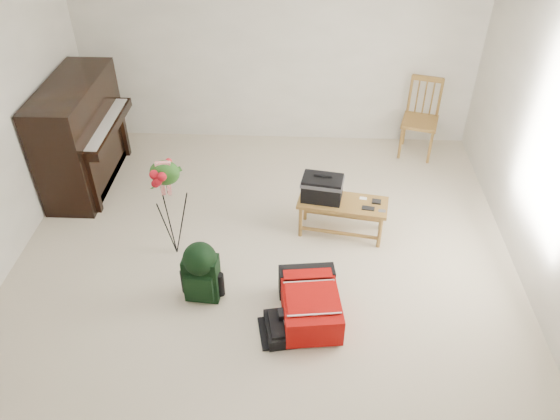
{
  "coord_description": "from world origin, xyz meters",
  "views": [
    {
      "loc": [
        0.35,
        -3.75,
        3.78
      ],
      "look_at": [
        0.15,
        0.35,
        0.59
      ],
      "focal_mm": 35.0,
      "sensor_mm": 36.0,
      "label": 1
    }
  ],
  "objects_px": {
    "red_suitcase": "(310,299)",
    "flower_stand": "(170,209)",
    "dining_chair": "(420,119)",
    "green_backpack": "(201,269)",
    "bench": "(328,194)",
    "piano": "(82,137)",
    "black_duffel": "(293,326)"
  },
  "relations": [
    {
      "from": "black_duffel",
      "to": "flower_stand",
      "type": "bearing_deg",
      "value": 129.84
    },
    {
      "from": "red_suitcase",
      "to": "flower_stand",
      "type": "distance_m",
      "value": 1.6
    },
    {
      "from": "dining_chair",
      "to": "green_backpack",
      "type": "distance_m",
      "value": 3.56
    },
    {
      "from": "bench",
      "to": "dining_chair",
      "type": "xyz_separation_m",
      "value": [
        1.19,
        1.68,
        -0.02
      ]
    },
    {
      "from": "piano",
      "to": "green_backpack",
      "type": "height_order",
      "value": "piano"
    },
    {
      "from": "green_backpack",
      "to": "flower_stand",
      "type": "distance_m",
      "value": 0.73
    },
    {
      "from": "piano",
      "to": "flower_stand",
      "type": "distance_m",
      "value": 1.79
    },
    {
      "from": "black_duffel",
      "to": "green_backpack",
      "type": "distance_m",
      "value": 0.97
    },
    {
      "from": "bench",
      "to": "flower_stand",
      "type": "distance_m",
      "value": 1.59
    },
    {
      "from": "red_suitcase",
      "to": "black_duffel",
      "type": "bearing_deg",
      "value": -128.69
    },
    {
      "from": "black_duffel",
      "to": "dining_chair",
      "type": "bearing_deg",
      "value": 52.37
    },
    {
      "from": "bench",
      "to": "flower_stand",
      "type": "height_order",
      "value": "flower_stand"
    },
    {
      "from": "bench",
      "to": "green_backpack",
      "type": "xyz_separation_m",
      "value": [
        -1.16,
        -1.0,
        -0.15
      ]
    },
    {
      "from": "piano",
      "to": "black_duffel",
      "type": "bearing_deg",
      "value": -41.64
    },
    {
      "from": "dining_chair",
      "to": "flower_stand",
      "type": "height_order",
      "value": "flower_stand"
    },
    {
      "from": "red_suitcase",
      "to": "flower_stand",
      "type": "xyz_separation_m",
      "value": [
        -1.37,
        0.74,
        0.39
      ]
    },
    {
      "from": "piano",
      "to": "bench",
      "type": "height_order",
      "value": "piano"
    },
    {
      "from": "flower_stand",
      "to": "black_duffel",
      "type": "bearing_deg",
      "value": -45.19
    },
    {
      "from": "bench",
      "to": "green_backpack",
      "type": "distance_m",
      "value": 1.54
    },
    {
      "from": "red_suitcase",
      "to": "green_backpack",
      "type": "height_order",
      "value": "green_backpack"
    },
    {
      "from": "black_duffel",
      "to": "flower_stand",
      "type": "distance_m",
      "value": 1.64
    },
    {
      "from": "red_suitcase",
      "to": "flower_stand",
      "type": "relative_size",
      "value": 0.69
    },
    {
      "from": "green_backpack",
      "to": "piano",
      "type": "bearing_deg",
      "value": 136.26
    },
    {
      "from": "piano",
      "to": "green_backpack",
      "type": "relative_size",
      "value": 2.41
    },
    {
      "from": "piano",
      "to": "flower_stand",
      "type": "height_order",
      "value": "piano"
    },
    {
      "from": "dining_chair",
      "to": "black_duffel",
      "type": "distance_m",
      "value": 3.43
    },
    {
      "from": "bench",
      "to": "green_backpack",
      "type": "height_order",
      "value": "bench"
    },
    {
      "from": "piano",
      "to": "bench",
      "type": "xyz_separation_m",
      "value": [
        2.82,
        -0.85,
        -0.1
      ]
    },
    {
      "from": "black_duffel",
      "to": "green_backpack",
      "type": "height_order",
      "value": "green_backpack"
    },
    {
      "from": "bench",
      "to": "dining_chair",
      "type": "relative_size",
      "value": 0.97
    },
    {
      "from": "bench",
      "to": "dining_chair",
      "type": "bearing_deg",
      "value": 64.3
    },
    {
      "from": "piano",
      "to": "red_suitcase",
      "type": "distance_m",
      "value": 3.34
    }
  ]
}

